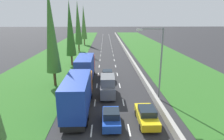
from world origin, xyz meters
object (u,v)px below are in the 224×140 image
(blue_box_truck_left_lane, at_px, (78,93))
(black_sedan_centre_lane, at_px, (107,75))
(blue_box_truck_left_lane_third, at_px, (86,68))
(poplar_tree_fifth, at_px, (84,22))
(blue_hatchback_centre_lane, at_px, (111,118))
(poplar_tree_fourth, at_px, (78,23))
(yellow_sedan_right_lane, at_px, (147,115))
(poplar_tree_second, at_px, (51,31))
(street_light_mast, at_px, (158,59))
(poplar_tree_third, at_px, (70,29))
(grey_van_centre_lane, at_px, (108,86))

(blue_box_truck_left_lane, bearing_deg, black_sedan_centre_lane, 73.68)
(blue_box_truck_left_lane_third, relative_size, poplar_tree_fifth, 0.66)
(blue_hatchback_centre_lane, distance_m, poplar_tree_fourth, 43.49)
(yellow_sedan_right_lane, xyz_separation_m, poplar_tree_fifth, (-11.87, 55.70, 7.40))
(blue_box_truck_left_lane, bearing_deg, poplar_tree_fourth, 97.39)
(blue_box_truck_left_lane, height_order, blue_box_truck_left_lane_third, same)
(yellow_sedan_right_lane, xyz_separation_m, blue_box_truck_left_lane_third, (-7.24, 13.28, 1.37))
(poplar_tree_second, bearing_deg, street_light_mast, -21.41)
(blue_hatchback_centre_lane, height_order, poplar_tree_third, poplar_tree_third)
(blue_hatchback_centre_lane, xyz_separation_m, blue_box_truck_left_lane_third, (-3.72, 13.72, 1.35))
(poplar_tree_second, bearing_deg, grey_van_centre_lane, -28.35)
(street_light_mast, bearing_deg, poplar_tree_third, 126.83)
(poplar_tree_fourth, distance_m, street_light_mast, 38.81)
(street_light_mast, bearing_deg, black_sedan_centre_lane, 127.22)
(yellow_sedan_right_lane, xyz_separation_m, poplar_tree_fourth, (-12.05, 41.51, 7.67))
(blue_box_truck_left_lane, distance_m, blue_hatchback_centre_lane, 4.78)
(blue_box_truck_left_lane, height_order, poplar_tree_fourth, poplar_tree_fourth)
(poplar_tree_fifth, relative_size, street_light_mast, 1.59)
(blue_box_truck_left_lane_third, distance_m, poplar_tree_fifth, 43.10)
(black_sedan_centre_lane, bearing_deg, blue_box_truck_left_lane, -106.32)
(blue_box_truck_left_lane, height_order, grey_van_centre_lane, blue_box_truck_left_lane)
(poplar_tree_second, distance_m, poplar_tree_fourth, 30.31)
(blue_box_truck_left_lane, height_order, poplar_tree_second, poplar_tree_second)
(grey_van_centre_lane, height_order, poplar_tree_third, poplar_tree_third)
(yellow_sedan_right_lane, relative_size, blue_hatchback_centre_lane, 1.15)
(black_sedan_centre_lane, xyz_separation_m, poplar_tree_second, (-8.04, -2.52, 7.44))
(black_sedan_centre_lane, height_order, blue_box_truck_left_lane_third, blue_box_truck_left_lane_third)
(blue_hatchback_centre_lane, bearing_deg, poplar_tree_fifth, 98.46)
(blue_box_truck_left_lane_third, height_order, poplar_tree_third, poplar_tree_third)
(poplar_tree_second, xyz_separation_m, poplar_tree_fifth, (-0.12, 44.50, -0.04))
(blue_hatchback_centre_lane, relative_size, poplar_tree_second, 0.27)
(grey_van_centre_lane, relative_size, street_light_mast, 0.54)
(yellow_sedan_right_lane, relative_size, poplar_tree_third, 0.33)
(poplar_tree_fifth, bearing_deg, street_light_mast, -74.06)
(poplar_tree_third, distance_m, poplar_tree_fourth, 17.58)
(blue_box_truck_left_lane, bearing_deg, poplar_tree_third, 101.37)
(poplar_tree_second, bearing_deg, poplar_tree_third, 87.93)
(poplar_tree_fourth, bearing_deg, grey_van_centre_lane, -76.52)
(black_sedan_centre_lane, bearing_deg, poplar_tree_third, 126.52)
(blue_box_truck_left_lane_third, distance_m, poplar_tree_third, 12.74)
(grey_van_centre_lane, bearing_deg, yellow_sedan_right_lane, -61.40)
(blue_box_truck_left_lane, xyz_separation_m, blue_box_truck_left_lane_third, (-0.25, 10.73, 0.00))
(blue_box_truck_left_lane, relative_size, street_light_mast, 1.04)
(blue_hatchback_centre_lane, distance_m, black_sedan_centre_lane, 14.17)
(yellow_sedan_right_lane, height_order, poplar_tree_second, poplar_tree_second)
(yellow_sedan_right_lane, bearing_deg, blue_box_truck_left_lane_third, 118.60)
(yellow_sedan_right_lane, distance_m, street_light_mast, 7.56)
(blue_box_truck_left_lane, bearing_deg, yellow_sedan_right_lane, -20.00)
(blue_box_truck_left_lane, bearing_deg, street_light_mast, 18.18)
(black_sedan_centre_lane, height_order, poplar_tree_third, poplar_tree_third)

